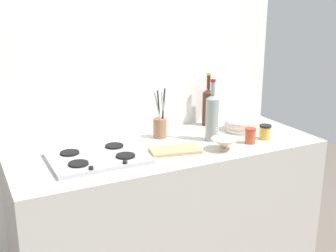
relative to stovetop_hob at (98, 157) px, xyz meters
The scene contains 11 objects.
counter_block 0.64m from the stovetop_hob, ahead, with size 1.80×0.70×0.90m, color beige.
backsplash_panel 0.65m from the stovetop_hob, 43.32° to the left, with size 1.90×0.06×2.35m, color white.
stovetop_hob is the anchor object (origin of this frame).
plate_stack 1.00m from the stovetop_hob, ahead, with size 0.23×0.22×0.07m.
wine_bottle_leftmost 0.73m from the stovetop_hob, ahead, with size 0.08×0.08×0.37m.
wine_bottle_mid_left 0.92m from the stovetop_hob, 18.64° to the left, with size 0.08×0.08×0.36m.
mixing_bowl 0.71m from the stovetop_hob, 14.47° to the right, with size 0.15×0.15×0.07m.
utensil_crock 0.50m from the stovetop_hob, 22.35° to the left, with size 0.09×0.08×0.30m.
condiment_jar_front 1.02m from the stovetop_hob, ahead, with size 0.07×0.07×0.09m.
condiment_jar_rear 0.90m from the stovetop_hob, ahead, with size 0.07×0.07×0.09m.
cutting_board 0.43m from the stovetop_hob, 10.93° to the right, with size 0.28×0.14×0.02m, color tan.
Camera 1 is at (-1.05, -2.10, 1.72)m, focal length 45.64 mm.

